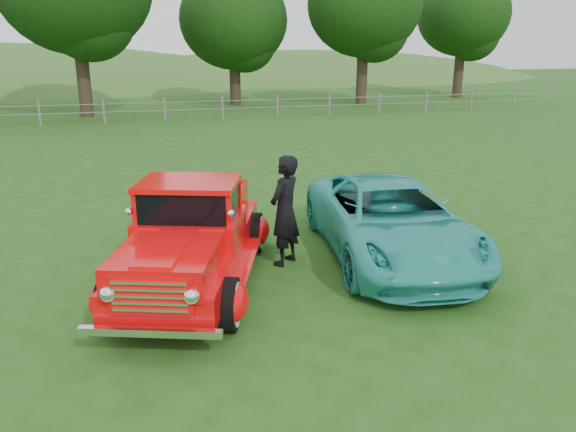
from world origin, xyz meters
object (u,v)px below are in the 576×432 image
object	(u,v)px
tree_mid_east	(364,5)
red_pickup	(193,238)
man	(285,211)
tree_near_east	(233,20)
teal_sedan	(390,220)
tree_far_east	(464,14)

from	to	relation	value
tree_mid_east	red_pickup	distance (m)	30.13
red_pickup	man	distance (m)	1.77
tree_mid_east	red_pickup	world-z (taller)	tree_mid_east
tree_near_east	teal_sedan	size ratio (longest dim) A/B	1.63
teal_sedan	man	bearing A→B (deg)	-178.81
tree_near_east	red_pickup	size ratio (longest dim) A/B	1.58
teal_sedan	man	distance (m)	1.99
tree_near_east	red_pickup	xyz separation A→B (m)	(-5.95, -28.16, -4.45)
tree_near_east	teal_sedan	world-z (taller)	tree_near_east
tree_near_east	teal_sedan	xyz separation A→B (m)	(-2.30, -27.89, -4.54)
tree_near_east	man	size ratio (longest dim) A/B	4.19
tree_near_east	teal_sedan	bearing A→B (deg)	-94.71
tree_near_east	tree_mid_east	bearing A→B (deg)	-14.04
tree_near_east	tree_mid_east	xyz separation A→B (m)	(8.00, -2.00, 0.93)
red_pickup	teal_sedan	world-z (taller)	red_pickup
tree_far_east	teal_sedan	bearing A→B (deg)	-123.74
tree_mid_east	tree_far_east	world-z (taller)	tree_mid_east
tree_mid_east	teal_sedan	size ratio (longest dim) A/B	1.84
tree_near_east	man	bearing A→B (deg)	-98.75
man	red_pickup	bearing A→B (deg)	-27.89
tree_far_east	man	world-z (taller)	tree_far_east
teal_sedan	man	world-z (taller)	man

